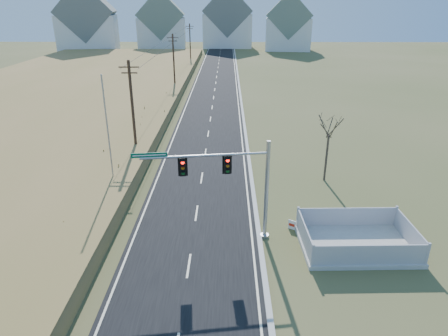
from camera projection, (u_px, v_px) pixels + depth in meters
ground at (192, 246)px, 24.19m from camera, size 260.00×260.00×0.00m
road at (215, 85)px, 70.27m from camera, size 8.00×180.00×0.06m
curb at (239, 85)px, 70.22m from camera, size 0.30×180.00×0.18m
reed_marsh at (57, 93)px, 61.01m from camera, size 38.00×110.00×1.30m
utility_pole_near at (133, 109)px, 36.26m from camera, size 1.80×0.26×9.00m
utility_pole_mid at (174, 62)px, 63.92m from camera, size 1.80×0.26×9.00m
utility_pole_far at (190, 43)px, 91.57m from camera, size 1.80×0.26×9.00m
condo_nw at (87, 24)px, 113.71m from camera, size 17.69×13.38×19.05m
condo_nnw at (162, 25)px, 121.21m from camera, size 14.93×11.17×17.03m
condo_n at (227, 22)px, 124.48m from camera, size 15.27×10.20×18.54m
condo_ne at (288, 26)px, 117.25m from camera, size 14.12×10.51×16.52m
traffic_signal_mast at (237, 181)px, 23.39m from camera, size 7.97×1.33×6.39m
fence_enclosure at (356, 243)px, 24.02m from camera, size 6.77×4.72×1.52m
open_sign at (292, 225)px, 25.85m from camera, size 0.45×0.33×0.64m
flagpole at (110, 148)px, 29.79m from camera, size 0.41×0.41×9.04m
bare_tree at (330, 125)px, 31.27m from camera, size 2.21×2.21×5.86m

